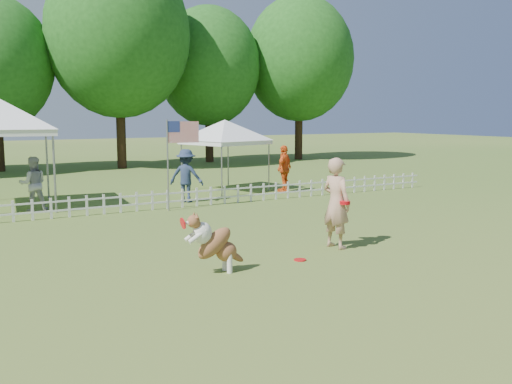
% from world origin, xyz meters
% --- Properties ---
extents(ground, '(120.00, 120.00, 0.00)m').
position_xyz_m(ground, '(0.00, 0.00, 0.00)').
color(ground, '#2C561B').
rests_on(ground, ground).
extents(picket_fence, '(22.00, 0.08, 0.60)m').
position_xyz_m(picket_fence, '(0.00, 7.00, 0.30)').
color(picket_fence, silver).
rests_on(picket_fence, ground).
extents(handler, '(0.60, 0.80, 2.01)m').
position_xyz_m(handler, '(1.57, 0.17, 1.00)').
color(handler, tan).
rests_on(handler, ground).
extents(dog, '(1.13, 0.39, 1.16)m').
position_xyz_m(dog, '(-1.65, -0.37, 0.58)').
color(dog, brown).
rests_on(dog, ground).
extents(frisbee_on_turf, '(0.27, 0.27, 0.02)m').
position_xyz_m(frisbee_on_turf, '(0.25, -0.37, 0.01)').
color(frisbee_on_turf, red).
rests_on(frisbee_on_turf, ground).
extents(canopy_tent_right, '(3.15, 3.15, 2.68)m').
position_xyz_m(canopy_tent_right, '(3.74, 9.91, 1.34)').
color(canopy_tent_right, white).
rests_on(canopy_tent_right, ground).
extents(flag_pole, '(1.08, 0.20, 2.79)m').
position_xyz_m(flag_pole, '(0.14, 6.64, 1.40)').
color(flag_pole, gray).
rests_on(flag_pole, ground).
extents(spectator_a, '(0.87, 0.71, 1.67)m').
position_xyz_m(spectator_a, '(-3.44, 8.68, 0.83)').
color(spectator_a, '#A7A7AC').
rests_on(spectator_a, ground).
extents(spectator_b, '(1.31, 1.25, 1.79)m').
position_xyz_m(spectator_b, '(1.31, 7.99, 0.89)').
color(spectator_b, '#222F4A').
rests_on(spectator_b, ground).
extents(spectator_c, '(1.11, 0.93, 1.78)m').
position_xyz_m(spectator_c, '(5.60, 8.58, 0.89)').
color(spectator_c, '#DF531A').
rests_on(spectator_c, ground).
extents(tree_center_right, '(7.60, 7.60, 12.60)m').
position_xyz_m(tree_center_right, '(3.00, 21.00, 6.30)').
color(tree_center_right, '#1B4D16').
rests_on(tree_center_right, ground).
extents(tree_right, '(6.20, 6.20, 10.40)m').
position_xyz_m(tree_right, '(9.00, 22.50, 5.20)').
color(tree_right, '#1B4D16').
rests_on(tree_right, ground).
extents(tree_far_right, '(7.00, 7.00, 11.40)m').
position_xyz_m(tree_far_right, '(15.00, 21.50, 5.70)').
color(tree_far_right, '#1B4D16').
rests_on(tree_far_right, ground).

